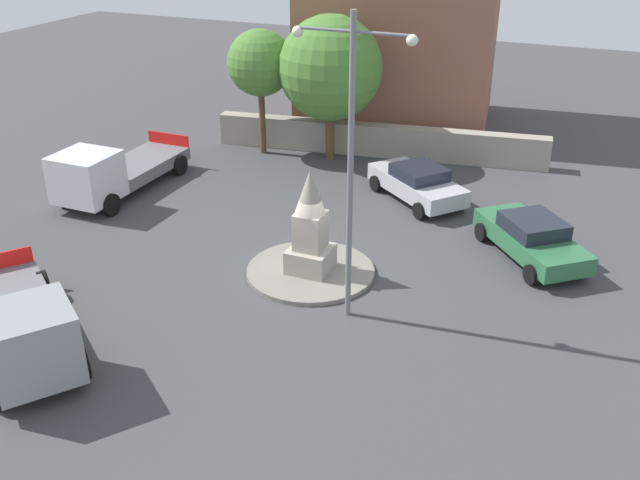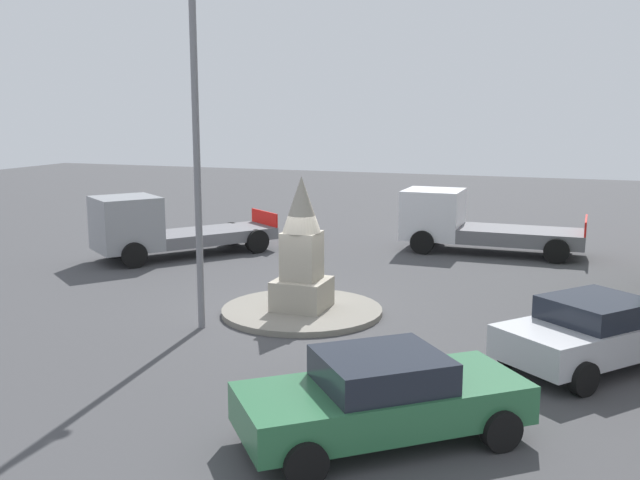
{
  "view_description": "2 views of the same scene",
  "coord_description": "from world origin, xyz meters",
  "px_view_note": "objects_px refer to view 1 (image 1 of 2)",
  "views": [
    {
      "loc": [
        7.85,
        -17.91,
        10.95
      ],
      "look_at": [
        0.61,
        -0.68,
        1.6
      ],
      "focal_mm": 39.83,
      "sensor_mm": 36.0,
      "label": 1
    },
    {
      "loc": [
        16.43,
        6.52,
        5.09
      ],
      "look_at": [
        -0.43,
        0.32,
        1.83
      ],
      "focal_mm": 40.8,
      "sensor_mm": 36.0,
      "label": 2
    }
  ],
  "objects_px": {
    "monument": "(310,227)",
    "truck_white_waiting": "(109,173)",
    "corner_building": "(402,26)",
    "tree_near_wall": "(331,68)",
    "car_silver_approaching": "(417,182)",
    "car_green_far_side": "(531,237)",
    "truck_grey_near_island": "(25,330)",
    "streetlamp": "(351,147)",
    "tree_mid_cluster": "(260,63)"
  },
  "relations": [
    {
      "from": "tree_near_wall",
      "to": "car_silver_approaching",
      "type": "bearing_deg",
      "value": -32.17
    },
    {
      "from": "car_green_far_side",
      "to": "truck_white_waiting",
      "type": "xyz_separation_m",
      "value": [
        -15.79,
        -1.19,
        0.3
      ]
    },
    {
      "from": "truck_white_waiting",
      "to": "monument",
      "type": "bearing_deg",
      "value": -15.09
    },
    {
      "from": "car_silver_approaching",
      "to": "truck_grey_near_island",
      "type": "distance_m",
      "value": 15.33
    },
    {
      "from": "streetlamp",
      "to": "tree_near_wall",
      "type": "distance_m",
      "value": 12.96
    },
    {
      "from": "streetlamp",
      "to": "car_silver_approaching",
      "type": "xyz_separation_m",
      "value": [
        -0.45,
        8.72,
        -4.27
      ]
    },
    {
      "from": "corner_building",
      "to": "truck_grey_near_island",
      "type": "bearing_deg",
      "value": -95.59
    },
    {
      "from": "car_silver_approaching",
      "to": "tree_near_wall",
      "type": "relative_size",
      "value": 0.72
    },
    {
      "from": "monument",
      "to": "streetlamp",
      "type": "relative_size",
      "value": 0.4
    },
    {
      "from": "monument",
      "to": "tree_near_wall",
      "type": "xyz_separation_m",
      "value": [
        -3.4,
        10.0,
        2.41
      ]
    },
    {
      "from": "car_silver_approaching",
      "to": "tree_near_wall",
      "type": "distance_m",
      "value": 6.63
    },
    {
      "from": "truck_white_waiting",
      "to": "corner_building",
      "type": "height_order",
      "value": "corner_building"
    },
    {
      "from": "car_green_far_side",
      "to": "truck_grey_near_island",
      "type": "xyz_separation_m",
      "value": [
        -10.86,
        -10.88,
        0.31
      ]
    },
    {
      "from": "monument",
      "to": "streetlamp",
      "type": "distance_m",
      "value": 4.28
    },
    {
      "from": "streetlamp",
      "to": "car_silver_approaching",
      "type": "bearing_deg",
      "value": 92.95
    },
    {
      "from": "monument",
      "to": "truck_grey_near_island",
      "type": "xyz_separation_m",
      "value": [
        -4.67,
        -7.11,
        -0.58
      ]
    },
    {
      "from": "streetlamp",
      "to": "truck_grey_near_island",
      "type": "xyz_separation_m",
      "value": [
        -6.6,
        -5.33,
        -3.96
      ]
    },
    {
      "from": "monument",
      "to": "car_green_far_side",
      "type": "distance_m",
      "value": 7.3
    },
    {
      "from": "car_green_far_side",
      "to": "truck_grey_near_island",
      "type": "distance_m",
      "value": 15.38
    },
    {
      "from": "truck_grey_near_island",
      "to": "truck_white_waiting",
      "type": "height_order",
      "value": "truck_grey_near_island"
    },
    {
      "from": "tree_mid_cluster",
      "to": "corner_building",
      "type": "bearing_deg",
      "value": 59.83
    },
    {
      "from": "tree_near_wall",
      "to": "tree_mid_cluster",
      "type": "bearing_deg",
      "value": -172.05
    },
    {
      "from": "monument",
      "to": "tree_near_wall",
      "type": "bearing_deg",
      "value": 108.77
    },
    {
      "from": "car_green_far_side",
      "to": "tree_near_wall",
      "type": "bearing_deg",
      "value": 147.0
    },
    {
      "from": "car_silver_approaching",
      "to": "truck_white_waiting",
      "type": "relative_size",
      "value": 0.71
    },
    {
      "from": "monument",
      "to": "truck_white_waiting",
      "type": "distance_m",
      "value": 9.96
    },
    {
      "from": "monument",
      "to": "corner_building",
      "type": "relative_size",
      "value": 0.35
    },
    {
      "from": "monument",
      "to": "car_green_far_side",
      "type": "relative_size",
      "value": 0.73
    },
    {
      "from": "streetlamp",
      "to": "tree_mid_cluster",
      "type": "distance_m",
      "value": 14.17
    },
    {
      "from": "car_green_far_side",
      "to": "tree_mid_cluster",
      "type": "distance_m",
      "value": 14.35
    },
    {
      "from": "monument",
      "to": "truck_white_waiting",
      "type": "bearing_deg",
      "value": 164.91
    },
    {
      "from": "streetlamp",
      "to": "car_green_far_side",
      "type": "distance_m",
      "value": 8.21
    },
    {
      "from": "corner_building",
      "to": "tree_near_wall",
      "type": "xyz_separation_m",
      "value": [
        -1.06,
        -6.75,
        -0.72
      ]
    },
    {
      "from": "streetlamp",
      "to": "tree_near_wall",
      "type": "xyz_separation_m",
      "value": [
        -5.32,
        11.78,
        -0.97
      ]
    },
    {
      "from": "car_silver_approaching",
      "to": "tree_near_wall",
      "type": "bearing_deg",
      "value": 147.83
    },
    {
      "from": "corner_building",
      "to": "tree_near_wall",
      "type": "relative_size",
      "value": 1.52
    },
    {
      "from": "monument",
      "to": "streetlamp",
      "type": "bearing_deg",
      "value": -42.8
    },
    {
      "from": "monument",
      "to": "truck_grey_near_island",
      "type": "relative_size",
      "value": 0.54
    },
    {
      "from": "truck_white_waiting",
      "to": "truck_grey_near_island",
      "type": "bearing_deg",
      "value": -63.06
    },
    {
      "from": "truck_white_waiting",
      "to": "tree_mid_cluster",
      "type": "xyz_separation_m",
      "value": [
        3.09,
        6.98,
        3.03
      ]
    },
    {
      "from": "car_green_far_side",
      "to": "tree_near_wall",
      "type": "xyz_separation_m",
      "value": [
        -9.59,
        6.23,
        3.31
      ]
    },
    {
      "from": "monument",
      "to": "car_silver_approaching",
      "type": "xyz_separation_m",
      "value": [
        1.47,
        6.94,
        -0.88
      ]
    },
    {
      "from": "corner_building",
      "to": "car_silver_approaching",
      "type": "bearing_deg",
      "value": -68.77
    },
    {
      "from": "truck_white_waiting",
      "to": "tree_mid_cluster",
      "type": "height_order",
      "value": "tree_mid_cluster"
    },
    {
      "from": "truck_grey_near_island",
      "to": "tree_mid_cluster",
      "type": "bearing_deg",
      "value": 96.3
    },
    {
      "from": "monument",
      "to": "corner_building",
      "type": "bearing_deg",
      "value": 97.95
    },
    {
      "from": "truck_white_waiting",
      "to": "tree_near_wall",
      "type": "bearing_deg",
      "value": 50.09
    },
    {
      "from": "monument",
      "to": "tree_mid_cluster",
      "type": "xyz_separation_m",
      "value": [
        -6.51,
        9.57,
        2.45
      ]
    },
    {
      "from": "tree_mid_cluster",
      "to": "streetlamp",
      "type": "bearing_deg",
      "value": -53.37
    },
    {
      "from": "monument",
      "to": "car_silver_approaching",
      "type": "distance_m",
      "value": 7.15
    }
  ]
}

